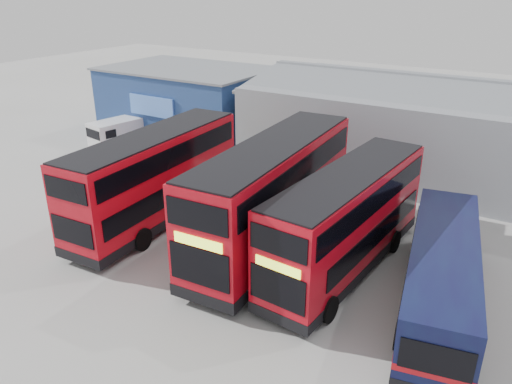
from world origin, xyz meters
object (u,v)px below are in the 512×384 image
at_px(double_decker_left, 156,179).
at_px(double_decker_centre, 273,197).
at_px(single_decker_blue, 441,277).
at_px(office_block, 189,101).
at_px(maintenance_shed, 504,138).
at_px(double_decker_right, 347,222).
at_px(panel_van, 121,131).

xyz_separation_m(double_decker_left, double_decker_centre, (6.12, 0.77, 0.17)).
xyz_separation_m(double_decker_left, single_decker_blue, (13.63, -0.12, -0.91)).
height_order(double_decker_left, double_decker_centre, double_decker_centre).
distance_m(office_block, maintenance_shed, 22.09).
bearing_deg(double_decker_right, double_decker_centre, -177.99).
bearing_deg(maintenance_shed, double_decker_centre, -117.93).
xyz_separation_m(office_block, double_decker_left, (8.35, -12.96, -0.33)).
distance_m(maintenance_shed, double_decker_right, 14.88).
relative_size(double_decker_right, panel_van, 2.15).
relative_size(office_block, double_decker_right, 1.19).
xyz_separation_m(maintenance_shed, panel_van, (-24.16, -7.13, -1.49)).
bearing_deg(single_decker_blue, double_decker_right, -21.65).
height_order(double_decker_right, single_decker_blue, double_decker_right).
relative_size(maintenance_shed, double_decker_right, 2.95).
bearing_deg(double_decker_left, panel_van, -39.75).
height_order(office_block, double_decker_right, office_block).
relative_size(single_decker_blue, panel_van, 2.11).
bearing_deg(single_decker_blue, panel_van, -29.06).
relative_size(maintenance_shed, panel_van, 6.33).
bearing_deg(panel_van, double_decker_centre, -12.86).
xyz_separation_m(double_decker_right, single_decker_blue, (4.00, -0.77, -0.81)).
bearing_deg(office_block, panel_van, -112.83).
height_order(maintenance_shed, double_decker_centre, maintenance_shed).
relative_size(double_decker_left, double_decker_centre, 0.93).
bearing_deg(double_decker_left, double_decker_centre, -175.82).
bearing_deg(double_decker_left, double_decker_right, -179.17).
height_order(office_block, double_decker_left, office_block).
distance_m(double_decker_left, double_decker_right, 9.66).
relative_size(office_block, single_decker_blue, 1.21).
bearing_deg(double_decker_centre, panel_van, 153.65).
bearing_deg(double_decker_centre, maintenance_shed, 58.75).
bearing_deg(maintenance_shed, office_block, -174.79).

